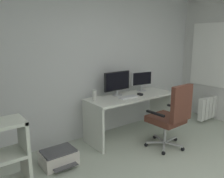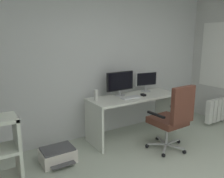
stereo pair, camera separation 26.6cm
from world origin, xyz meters
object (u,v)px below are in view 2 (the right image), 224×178
at_px(computer_mouse, 143,95).
at_px(office_chair, 173,116).
at_px(keyboard, 131,97).
at_px(radiator, 221,109).
at_px(desktop_speaker, 96,95).
at_px(desk, 134,106).
at_px(printer, 58,155).
at_px(monitor_secondary, 146,80).
at_px(monitor_main, 120,82).

bearing_deg(computer_mouse, office_chair, -80.03).
bearing_deg(office_chair, keyboard, 112.36).
bearing_deg(radiator, desktop_speaker, 168.00).
xyz_separation_m(desk, printer, (-1.46, -0.15, -0.45)).
distance_m(desk, printer, 1.54).
relative_size(monitor_secondary, radiator, 0.51).
bearing_deg(monitor_secondary, office_chair, -105.34).
bearing_deg(monitor_secondary, desktop_speaker, -177.50).
relative_size(desktop_speaker, radiator, 0.19).
bearing_deg(computer_mouse, radiator, -2.10).
bearing_deg(monitor_main, printer, -166.53).
height_order(office_chair, printer, office_chair).
relative_size(desktop_speaker, printer, 0.36).
xyz_separation_m(monitor_main, desktop_speaker, (-0.50, -0.05, -0.16)).
distance_m(desktop_speaker, radiator, 2.72).
bearing_deg(keyboard, printer, -176.01).
bearing_deg(radiator, monitor_main, 164.05).
bearing_deg(computer_mouse, monitor_main, 153.31).
relative_size(office_chair, printer, 2.24).
distance_m(printer, radiator, 3.39).
xyz_separation_m(desktop_speaker, printer, (-0.76, -0.26, -0.72)).
bearing_deg(monitor_main, monitor_secondary, 0.01).
relative_size(monitor_secondary, desktop_speaker, 2.64).
bearing_deg(printer, desk, 5.84).
relative_size(monitor_main, radiator, 0.62).
xyz_separation_m(desk, keyboard, (-0.14, -0.09, 0.19)).
distance_m(monitor_secondary, desktop_speaker, 1.10).
xyz_separation_m(monitor_main, monitor_secondary, (0.59, 0.00, -0.02)).
distance_m(monitor_secondary, radiator, 1.77).
height_order(desk, radiator, desk).
relative_size(desk, keyboard, 4.82).
distance_m(monitor_secondary, computer_mouse, 0.41).
distance_m(monitor_secondary, keyboard, 0.63).
height_order(monitor_main, desktop_speaker, monitor_main).
relative_size(monitor_main, monitor_secondary, 1.21).
distance_m(desktop_speaker, office_chair, 1.24).
xyz_separation_m(monitor_secondary, desktop_speaker, (-1.09, -0.05, -0.13)).
height_order(computer_mouse, office_chair, office_chair).
bearing_deg(desk, radiator, -13.18).
relative_size(keyboard, printer, 0.72).
bearing_deg(computer_mouse, printer, -168.23).
distance_m(computer_mouse, printer, 1.72).
distance_m(desk, monitor_secondary, 0.58).
bearing_deg(desk, monitor_secondary, 21.36).
bearing_deg(monitor_secondary, keyboard, -155.62).
height_order(monitor_secondary, desktop_speaker, monitor_secondary).
relative_size(monitor_main, printer, 1.16).
distance_m(monitor_main, printer, 1.57).
relative_size(keyboard, office_chair, 0.32).
distance_m(office_chair, printer, 1.78).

